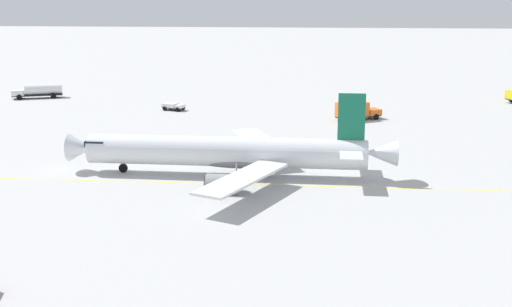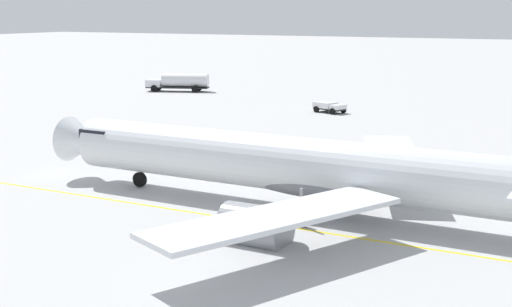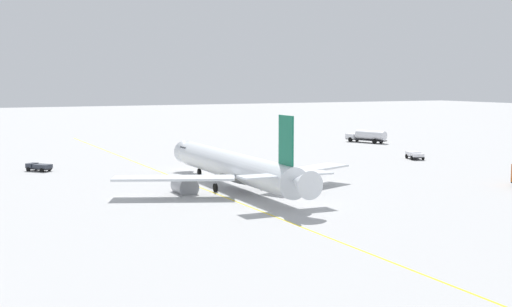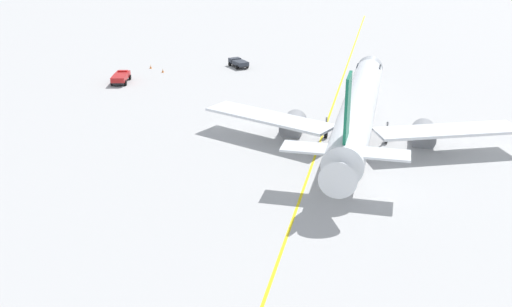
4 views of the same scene
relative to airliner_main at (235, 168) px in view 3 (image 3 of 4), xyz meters
The scene contains 6 objects.
ground_plane 5.49m from the airliner_main, behind, with size 600.00×600.00×0.00m, color #B2B2B2.
airliner_main is the anchor object (origin of this frame).
pushback_tug_truck 46.16m from the airliner_main, 69.87° to the right, with size 4.49×3.39×1.30m.
fuel_tanker_truck 71.83m from the airliner_main, 49.86° to the right, with size 10.24×5.60×2.87m.
baggage_truck_truck 36.03m from the airliner_main, 34.64° to the left, with size 4.18×3.93×1.22m.
taxiway_centreline 5.85m from the airliner_main, 45.39° to the left, with size 170.87×1.24×0.01m.
Camera 3 is at (-74.31, 37.08, 14.20)m, focal length 46.77 mm.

